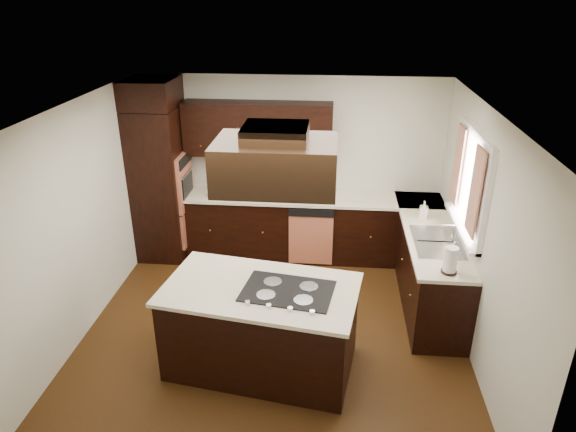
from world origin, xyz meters
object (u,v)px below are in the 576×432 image
object	(u,v)px
range_hood	(276,164)
spice_rack	(231,185)
island	(261,329)
oven_column	(161,184)

from	to	relation	value
range_hood	spice_rack	xyz separation A→B (m)	(-0.89, 2.29, -1.09)
spice_rack	island	bearing A→B (deg)	-66.38
island	spice_rack	xyz separation A→B (m)	(-0.73, 2.33, 0.63)
oven_column	spice_rack	world-z (taller)	oven_column
spice_rack	oven_column	bearing A→B (deg)	-171.70
island	range_hood	xyz separation A→B (m)	(0.16, 0.03, 1.72)
island	range_hood	world-z (taller)	range_hood
oven_column	island	xyz separation A→B (m)	(1.72, -2.29, -0.62)
oven_column	range_hood	size ratio (longest dim) A/B	2.02
island	range_hood	distance (m)	1.73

